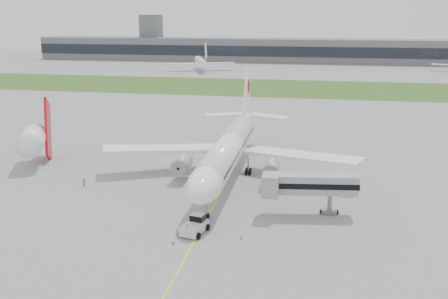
% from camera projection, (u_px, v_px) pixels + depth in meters
% --- Properties ---
extents(ground, '(600.00, 600.00, 0.00)m').
position_uv_depth(ground, '(225.00, 185.00, 87.27)').
color(ground, '#98989B').
rests_on(ground, ground).
extents(apron_markings, '(70.00, 70.00, 0.04)m').
position_uv_depth(apron_markings, '(219.00, 195.00, 82.53)').
color(apron_markings, yellow).
rests_on(apron_markings, ground).
extents(grass_strip, '(600.00, 50.00, 0.02)m').
position_uv_depth(grass_strip, '(278.00, 88.00, 201.07)').
color(grass_strip, '#305620').
rests_on(grass_strip, ground).
extents(terminal_building, '(320.00, 22.30, 14.00)m').
position_uv_depth(terminal_building, '(292.00, 50.00, 303.42)').
color(terminal_building, slate).
rests_on(terminal_building, ground).
extents(control_tower, '(12.00, 12.00, 56.00)m').
position_uv_depth(control_tower, '(152.00, 59.00, 322.98)').
color(control_tower, slate).
rests_on(control_tower, ground).
extents(airliner, '(48.13, 53.95, 17.88)m').
position_uv_depth(airliner, '(229.00, 147.00, 90.39)').
color(airliner, white).
rests_on(airliner, ground).
extents(pushback_tug, '(3.82, 4.93, 2.30)m').
position_uv_depth(pushback_tug, '(195.00, 225.00, 68.46)').
color(pushback_tug, silver).
rests_on(pushback_tug, ground).
extents(jet_bridge, '(14.01, 5.60, 6.50)m').
position_uv_depth(jet_bridge, '(306.00, 184.00, 73.30)').
color(jet_bridge, '#A8A8AA').
rests_on(jet_bridge, ground).
extents(safety_cone_left, '(0.40, 0.40, 0.54)m').
position_uv_depth(safety_cone_left, '(173.00, 242.00, 65.05)').
color(safety_cone_left, '#E5430C').
rests_on(safety_cone_left, ground).
extents(safety_cone_right, '(0.36, 0.36, 0.50)m').
position_uv_depth(safety_cone_right, '(241.00, 237.00, 66.54)').
color(safety_cone_right, '#E5430C').
rests_on(safety_cone_right, ground).
extents(ground_crew_near, '(0.71, 0.51, 1.81)m').
position_uv_depth(ground_crew_near, '(187.00, 230.00, 67.32)').
color(ground_crew_near, gold).
rests_on(ground_crew_near, ground).
extents(ground_crew_far, '(0.99, 1.04, 1.69)m').
position_uv_depth(ground_crew_far, '(84.00, 182.00, 86.22)').
color(ground_crew_far, '#9BCC22').
rests_on(ground_crew_far, ground).
extents(neighbor_aircraft, '(8.19, 16.63, 13.51)m').
position_uv_depth(neighbor_aircraft, '(35.00, 139.00, 97.79)').
color(neighbor_aircraft, '#BA0A19').
rests_on(neighbor_aircraft, ground).
extents(distant_aircraft_left, '(43.26, 40.73, 13.39)m').
position_uv_depth(distant_aircraft_left, '(201.00, 71.00, 259.42)').
color(distant_aircraft_left, white).
rests_on(distant_aircraft_left, ground).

